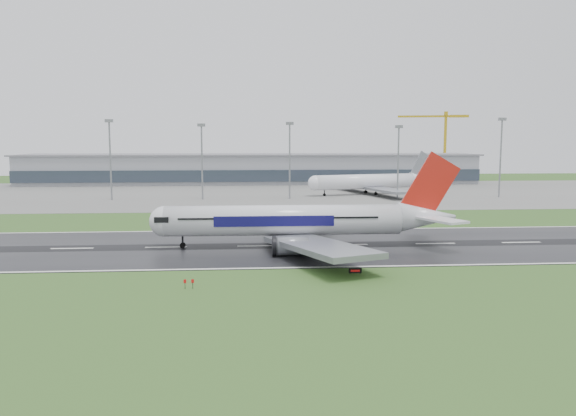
{
  "coord_description": "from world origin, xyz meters",
  "views": [
    {
      "loc": [
        -2.24,
        -122.31,
        23.27
      ],
      "look_at": [
        7.52,
        12.0,
        7.0
      ],
      "focal_mm": 35.14,
      "sensor_mm": 36.0,
      "label": 1
    }
  ],
  "objects": [
    {
      "name": "runway_sign",
      "position": [
        16.47,
        -27.05,
        0.52
      ],
      "size": [
        2.27,
        0.97,
        1.04
      ],
      "primitive_type": null,
      "rotation": [
        0.0,
        0.0,
        0.32
      ],
      "color": "black",
      "rests_on": "ground"
    },
    {
      "name": "terminal",
      "position": [
        0.0,
        185.0,
        7.5
      ],
      "size": [
        240.0,
        36.0,
        15.0
      ],
      "primitive_type": "cube",
      "color": "gray",
      "rests_on": "ground"
    },
    {
      "name": "floodmast_4",
      "position": [
        58.2,
        100.0,
        13.99
      ],
      "size": [
        0.64,
        0.64,
        27.99
      ],
      "primitive_type": "cylinder",
      "color": "gray",
      "rests_on": "ground"
    },
    {
      "name": "ground",
      "position": [
        0.0,
        0.0,
        0.0
      ],
      "size": [
        520.0,
        520.0,
        0.0
      ],
      "primitive_type": "plane",
      "color": "#2C521E",
      "rests_on": "ground"
    },
    {
      "name": "apron",
      "position": [
        0.0,
        125.0,
        0.04
      ],
      "size": [
        400.0,
        130.0,
        0.08
      ],
      "primitive_type": "cube",
      "color": "slate",
      "rests_on": "ground"
    },
    {
      "name": "runway",
      "position": [
        0.0,
        0.0,
        0.05
      ],
      "size": [
        400.0,
        45.0,
        0.1
      ],
      "primitive_type": "cube",
      "color": "black",
      "rests_on": "ground"
    },
    {
      "name": "parked_airliner",
      "position": [
        50.41,
        116.08,
        8.93
      ],
      "size": [
        73.73,
        70.9,
        17.7
      ],
      "primitive_type": null,
      "rotation": [
        0.0,
        0.0,
        0.28
      ],
      "color": "white",
      "rests_on": "apron"
    },
    {
      "name": "tower_crane",
      "position": [
        112.93,
        200.0,
        20.02
      ],
      "size": [
        39.58,
        11.54,
        40.03
      ],
      "primitive_type": null,
      "rotation": [
        0.0,
        0.0,
        -0.24
      ],
      "color": "gold",
      "rests_on": "ground"
    },
    {
      "name": "floodmast_5",
      "position": [
        100.46,
        100.0,
        15.52
      ],
      "size": [
        0.64,
        0.64,
        31.04
      ],
      "primitive_type": "cylinder",
      "color": "gray",
      "rests_on": "ground"
    },
    {
      "name": "floodmast_1",
      "position": [
        -54.89,
        100.0,
        15.01
      ],
      "size": [
        0.64,
        0.64,
        30.02
      ],
      "primitive_type": "cylinder",
      "color": "gray",
      "rests_on": "ground"
    },
    {
      "name": "main_airliner",
      "position": [
        10.31,
        -1.3,
        9.99
      ],
      "size": [
        67.29,
        64.11,
        19.78
      ],
      "primitive_type": null,
      "rotation": [
        0.0,
        0.0,
        -0.0
      ],
      "color": "silver",
      "rests_on": "runway"
    },
    {
      "name": "floodmast_3",
      "position": [
        14.57,
        100.0,
        14.58
      ],
      "size": [
        0.64,
        0.64,
        29.16
      ],
      "primitive_type": "cylinder",
      "color": "gray",
      "rests_on": "ground"
    },
    {
      "name": "floodmast_2",
      "position": [
        -19.8,
        100.0,
        14.23
      ],
      "size": [
        0.64,
        0.64,
        28.47
      ],
      "primitive_type": "cylinder",
      "color": "gray",
      "rests_on": "ground"
    }
  ]
}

